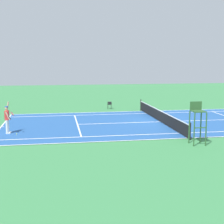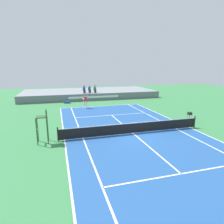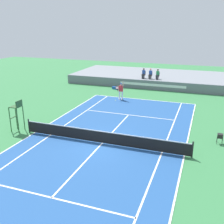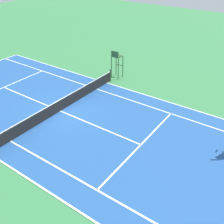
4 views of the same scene
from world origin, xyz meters
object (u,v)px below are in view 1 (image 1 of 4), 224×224
Objects in this scene: umpire_chair at (197,118)px; ball_hopper at (110,103)px; tennis_ball at (17,134)px; tennis_player at (7,119)px.

ball_hopper is (14.49, 2.77, -0.98)m from umpire_chair.
tennis_ball is at bearing 142.93° from ball_hopper.
tennis_player is 1.19m from tennis_ball.
tennis_ball is 0.10× the size of ball_hopper.
ball_hopper is (10.23, -7.73, 0.54)m from tennis_ball.
umpire_chair is at bearing -112.05° from tennis_ball.
tennis_ball is 12.84m from ball_hopper.
umpire_chair is (-4.63, -11.09, 0.56)m from tennis_player.
umpire_chair is (-4.25, -10.50, 1.52)m from tennis_ball.
umpire_chair is 3.49× the size of ball_hopper.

